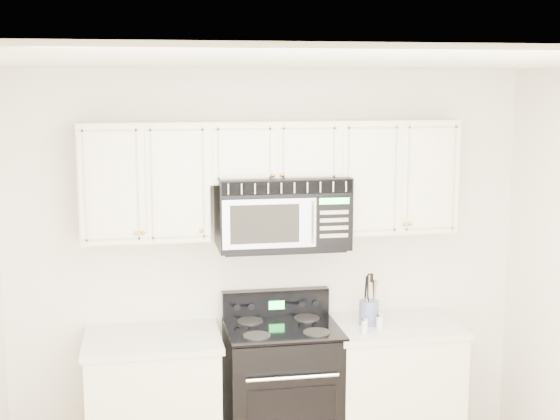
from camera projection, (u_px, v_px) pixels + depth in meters
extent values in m
cube|color=beige|center=(332.00, 62.00, 3.41)|extent=(3.50, 3.50, 0.01)
cube|color=silver|center=(268.00, 262.00, 5.32)|extent=(3.50, 0.01, 2.60)
cube|color=beige|center=(154.00, 408.00, 5.01)|extent=(0.82, 0.63, 0.88)
cube|color=silver|center=(152.00, 340.00, 4.94)|extent=(0.86, 0.65, 0.04)
cube|color=beige|center=(392.00, 391.00, 5.29)|extent=(0.82, 0.63, 0.88)
cube|color=silver|center=(394.00, 326.00, 5.22)|extent=(0.86, 0.65, 0.04)
cube|color=black|center=(283.00, 396.00, 5.16)|extent=(0.73, 0.63, 0.92)
cube|color=black|center=(292.00, 418.00, 4.85)|extent=(0.56, 0.01, 0.39)
cylinder|color=silver|center=(293.00, 378.00, 4.78)|extent=(0.58, 0.02, 0.02)
cube|color=black|center=(283.00, 328.00, 5.08)|extent=(0.73, 0.63, 0.02)
cube|color=black|center=(276.00, 303.00, 5.33)|extent=(0.73, 0.08, 0.19)
cube|color=#1DEA41|center=(277.00, 305.00, 5.29)|extent=(0.11, 0.00, 0.06)
cube|color=beige|center=(144.00, 181.00, 4.92)|extent=(0.80, 0.33, 0.75)
cube|color=beige|center=(393.00, 176.00, 5.20)|extent=(0.80, 0.33, 0.75)
cube|color=beige|center=(272.00, 151.00, 5.03)|extent=(0.84, 0.33, 0.39)
sphere|color=#BD882C|center=(143.00, 233.00, 4.78)|extent=(0.03, 0.03, 0.03)
sphere|color=#BD882C|center=(201.00, 231.00, 4.84)|extent=(0.03, 0.03, 0.03)
sphere|color=#BD882C|center=(351.00, 226.00, 5.01)|extent=(0.03, 0.03, 0.03)
sphere|color=#BD882C|center=(404.00, 224.00, 5.07)|extent=(0.03, 0.03, 0.03)
sphere|color=#BD882C|center=(273.00, 175.00, 4.87)|extent=(0.03, 0.03, 0.03)
sphere|color=#BD882C|center=(282.00, 175.00, 4.88)|extent=(0.03, 0.03, 0.03)
cylinder|color=red|center=(275.00, 183.00, 4.88)|extent=(0.00, 0.00, 0.10)
sphere|color=#BD882C|center=(275.00, 192.00, 4.89)|extent=(0.03, 0.03, 0.03)
cube|color=black|center=(282.00, 211.00, 5.06)|extent=(0.84, 0.42, 0.47)
cube|color=#A89E87|center=(288.00, 188.00, 4.83)|extent=(0.82, 0.01, 0.08)
cube|color=#9394A5|center=(270.00, 224.00, 4.84)|extent=(0.59, 0.01, 0.31)
cube|color=black|center=(265.00, 224.00, 4.83)|extent=(0.43, 0.01, 0.24)
cube|color=black|center=(334.00, 222.00, 4.91)|extent=(0.23, 0.01, 0.31)
cube|color=#1DEA41|center=(334.00, 201.00, 4.88)|extent=(0.19, 0.00, 0.04)
cylinder|color=silver|center=(315.00, 223.00, 4.85)|extent=(0.02, 0.02, 0.27)
cylinder|color=slate|center=(369.00, 313.00, 5.17)|extent=(0.13, 0.13, 0.16)
cylinder|color=olive|center=(374.00, 301.00, 5.16)|extent=(0.01, 0.01, 0.28)
cylinder|color=black|center=(365.00, 298.00, 5.18)|extent=(0.01, 0.01, 0.30)
cylinder|color=olive|center=(368.00, 299.00, 5.12)|extent=(0.01, 0.01, 0.33)
cylinder|color=black|center=(374.00, 301.00, 5.16)|extent=(0.01, 0.01, 0.28)
cylinder|color=olive|center=(365.00, 298.00, 5.18)|extent=(0.01, 0.01, 0.30)
cylinder|color=black|center=(368.00, 299.00, 5.12)|extent=(0.01, 0.01, 0.33)
cylinder|color=olive|center=(374.00, 301.00, 5.16)|extent=(0.01, 0.01, 0.28)
cylinder|color=silver|center=(365.00, 326.00, 5.00)|extent=(0.04, 0.04, 0.08)
cylinder|color=silver|center=(365.00, 319.00, 5.00)|extent=(0.04, 0.04, 0.02)
cylinder|color=silver|center=(380.00, 323.00, 5.07)|extent=(0.04, 0.04, 0.09)
cylinder|color=silver|center=(380.00, 315.00, 5.06)|extent=(0.05, 0.05, 0.02)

